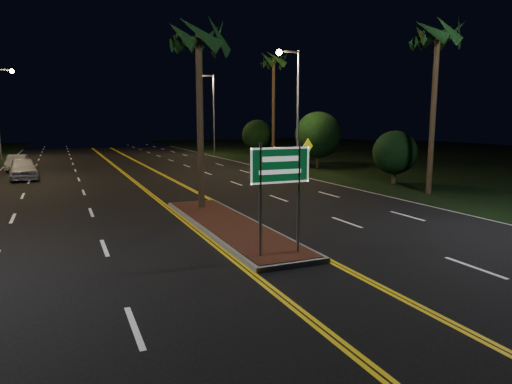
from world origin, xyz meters
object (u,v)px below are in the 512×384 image
streetlight_right_mid (293,97)px  palm_right_far (274,62)px  streetlight_left_far (1,103)px  median_island (229,225)px  palm_median (198,39)px  shrub_near (395,153)px  car_far (17,161)px  palm_right_near (438,35)px  streetlight_right_far (211,105)px  shrub_far (257,135)px  highway_sign (280,176)px  shrub_mid (318,135)px  car_near (23,167)px  warning_sign (308,151)px

streetlight_right_mid → palm_right_far: bearing=74.7°
streetlight_left_far → palm_right_far: (23.41, -14.00, 3.49)m
median_island → palm_median: (0.00, 3.50, 7.19)m
median_island → shrub_near: 15.32m
car_far → palm_right_near: bearing=-42.0°
palm_right_near → shrub_near: palm_right_near is taller
streetlight_right_far → palm_right_near: bearing=-86.6°
shrub_far → streetlight_right_mid: bearing=-102.8°
streetlight_right_mid → shrub_near: bearing=-70.2°
highway_sign → car_far: bearing=106.6°
palm_median → palm_right_near: bearing=-2.3°
streetlight_left_far → streetlight_right_mid: size_ratio=1.00×
shrub_mid → palm_median: bearing=-136.0°
streetlight_right_mid → car_near: bearing=169.3°
streetlight_right_mid → shrub_mid: size_ratio=1.95×
palm_right_far → car_near: 22.72m
streetlight_right_mid → palm_right_far: 9.00m
palm_right_near → shrub_mid: (1.50, 14.00, -5.49)m
car_far → warning_sign: 22.76m
shrub_near → palm_right_near: bearing=-104.0°
car_near → palm_median: bearing=-67.0°
streetlight_right_far → car_near: 25.24m
streetlight_right_mid → shrub_near: streetlight_right_mid is taller
palm_right_far → car_far: (-21.47, 1.84, -8.43)m
streetlight_right_mid → palm_right_near: 12.41m
median_island → car_near: car_near is taller
median_island → highway_sign: highway_sign is taller
streetlight_right_far → warning_sign: (0.19, -21.92, -3.92)m
median_island → streetlight_right_mid: bearing=54.7°
streetlight_left_far → palm_median: 35.18m
palm_median → car_far: size_ratio=1.93×
shrub_far → car_far: bearing=-169.5°
streetlight_left_far → shrub_mid: (24.61, -20.00, -2.93)m
car_near → warning_sign: (18.68, -5.43, 0.88)m
highway_sign → shrub_far: size_ratio=0.81×
streetlight_left_far → streetlight_right_mid: same height
shrub_far → warning_sign: 16.21m
palm_right_near → car_far: 31.32m
shrub_near → car_far: 28.48m
palm_median → palm_right_far: palm_right_far is taller
palm_right_far → shrub_mid: bearing=-78.7°
streetlight_left_far → shrub_far: 25.90m
shrub_mid → highway_sign: bearing=-123.4°
streetlight_right_mid → warning_sign: streetlight_right_mid is taller
median_island → palm_median: palm_median is taller
streetlight_left_far → palm_right_near: palm_right_near is taller
streetlight_left_far → car_near: 19.30m
palm_right_far → shrub_near: size_ratio=3.12×
palm_right_near → shrub_near: bearing=76.0°
streetlight_right_mid → palm_right_far: palm_right_far is taller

